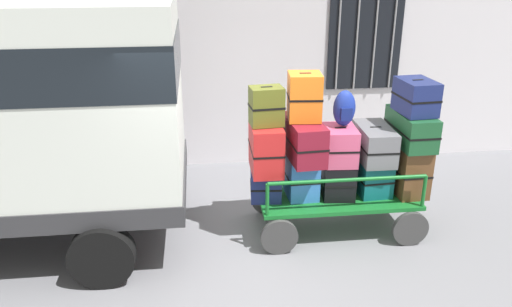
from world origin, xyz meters
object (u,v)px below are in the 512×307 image
Objects in this scene: suitcase_midleft_bottom at (301,176)px; suitcase_center_middle at (340,145)px; luggage_cart at (336,201)px; suitcase_left_middle at (266,148)px; suitcase_midright_bottom at (371,175)px; suitcase_center_bottom at (338,179)px; backpack at (344,109)px; suitcase_left_top at (266,106)px; suitcase_right_bottom at (407,167)px; suitcase_midright_middle at (374,143)px; suitcase_right_top at (416,97)px; suitcase_left_bottom at (266,185)px; suitcase_midleft_middle at (303,139)px; suitcase_right_middle at (411,128)px; suitcase_midleft_top at (304,97)px.

suitcase_center_middle is at bearing -4.88° from suitcase_midleft_bottom.
luggage_cart is 3.16× the size of suitcase_left_middle.
suitcase_midright_bottom is (0.45, 0.04, 0.33)m from luggage_cart.
backpack is (0.05, 0.06, 0.89)m from suitcase_center_bottom.
suitcase_right_bottom is at bearing 1.30° from suitcase_left_top.
suitcase_right_bottom is (1.36, -0.01, 0.05)m from suitcase_midleft_bottom.
suitcase_midleft_bottom is (0.45, 0.05, -0.94)m from suitcase_left_top.
suitcase_center_middle is 0.46m from suitcase_midright_middle.
suitcase_left_bottom is at bearing -179.41° from suitcase_right_top.
suitcase_midleft_middle is 1.36m from suitcase_right_middle.
suitcase_left_bottom is at bearing -176.33° from backpack.
suitcase_right_middle reaches higher than suitcase_right_bottom.
suitcase_midleft_middle is at bearing -178.18° from luggage_cart.
suitcase_right_top is at bearing 0.53° from suitcase_center_middle.
suitcase_midleft_top is 0.77m from suitcase_center_middle.
suitcase_left_top is at bearing -175.16° from suitcase_midleft_top.
suitcase_left_top is at bearing -178.30° from suitcase_right_middle.
suitcase_right_middle reaches higher than suitcase_midleft_middle.
suitcase_midleft_middle reaches higher than suitcase_midleft_bottom.
suitcase_left_middle reaches higher than suitcase_left_bottom.
suitcase_right_top is (1.81, 0.02, 1.06)m from suitcase_left_bottom.
suitcase_right_bottom is (0.91, 0.01, 0.42)m from luggage_cart.
suitcase_midleft_top is 0.53m from backpack.
backpack reaches higher than suitcase_center_bottom.
suitcase_midleft_middle is 0.46m from suitcase_center_middle.
suitcase_midright_middle is (1.36, 0.05, 0.47)m from suitcase_left_bottom.
suitcase_right_bottom is at bearing -90.00° from suitcase_right_middle.
suitcase_midright_bottom is 0.76m from suitcase_right_middle.
suitcase_right_bottom is at bearing 0.84° from luggage_cart.
suitcase_left_middle is 1.43m from suitcase_midright_bottom.
suitcase_right_top is at bearing 0.37° from suitcase_left_middle.
suitcase_left_middle is at bearing 90.00° from suitcase_left_top.
suitcase_midleft_middle is at bearing 1.71° from suitcase_left_top.
suitcase_midleft_middle is (-0.00, -0.04, 0.50)m from suitcase_midleft_bottom.
luggage_cart is at bearing -3.30° from suitcase_midleft_bottom.
suitcase_center_bottom is 0.63m from suitcase_midright_middle.
suitcase_midright_bottom is at bearing 0.87° from suitcase_midleft_bottom.
suitcase_midright_bottom is at bearing 2.35° from suitcase_left_middle.
suitcase_center_bottom is at bearing 0.05° from suitcase_left_bottom.
suitcase_midright_middle is 1.06× the size of suitcase_right_bottom.
suitcase_midleft_middle reaches higher than suitcase_center_middle.
suitcase_midleft_top reaches higher than suitcase_midleft_middle.
suitcase_left_bottom is 0.93× the size of backpack.
suitcase_center_middle is 0.71× the size of suitcase_midright_middle.
suitcase_center_bottom is 0.99× the size of suitcase_center_middle.
luggage_cart is at bearing 1.76° from suitcase_left_top.
suitcase_left_middle is at bearing 90.00° from suitcase_left_bottom.
suitcase_center_bottom is 0.90m from backpack.
suitcase_midleft_top is 1.03× the size of suitcase_center_middle.
suitcase_midright_bottom is at bearing 178.24° from suitcase_right_middle.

